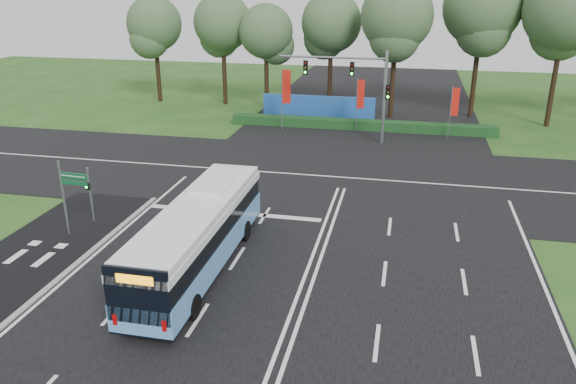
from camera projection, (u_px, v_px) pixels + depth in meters
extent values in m
plane|color=#234918|center=(309.00, 267.00, 24.76)|extent=(120.00, 120.00, 0.00)
cube|color=black|center=(309.00, 266.00, 24.75)|extent=(20.00, 120.00, 0.04)
cube|color=black|center=(342.00, 178.00, 35.71)|extent=(120.00, 14.00, 0.05)
cube|color=black|center=(15.00, 269.00, 24.47)|extent=(5.00, 18.00, 0.06)
cube|color=gray|center=(64.00, 274.00, 23.99)|extent=(0.25, 18.00, 0.12)
cube|color=#5C95D5|center=(199.00, 248.00, 24.16)|extent=(2.39, 11.43, 1.05)
cube|color=black|center=(200.00, 258.00, 24.33)|extent=(2.37, 11.37, 0.29)
cube|color=black|center=(198.00, 228.00, 23.82)|extent=(2.30, 11.26, 0.90)
cube|color=white|center=(197.00, 216.00, 23.61)|extent=(2.39, 11.43, 0.33)
cube|color=white|center=(197.00, 209.00, 23.49)|extent=(2.34, 10.97, 0.33)
cube|color=white|center=(215.00, 183.00, 25.56)|extent=(1.53, 2.86, 0.24)
cube|color=black|center=(137.00, 296.00, 18.64)|extent=(2.31, 0.12, 2.09)
cube|color=orange|center=(135.00, 279.00, 18.36)|extent=(1.33, 0.06, 0.33)
cylinder|color=black|center=(202.00, 227.00, 27.52)|extent=(0.27, 0.99, 0.99)
cylinder|color=black|center=(245.00, 231.00, 27.08)|extent=(0.27, 0.99, 0.99)
cylinder|color=black|center=(138.00, 300.00, 21.26)|extent=(0.27, 0.99, 0.99)
cylinder|color=black|center=(194.00, 307.00, 20.82)|extent=(0.27, 0.99, 0.99)
cylinder|color=gray|center=(91.00, 195.00, 28.76)|extent=(0.12, 0.12, 2.98)
cube|color=black|center=(87.00, 186.00, 28.40)|extent=(0.27, 0.21, 0.34)
sphere|color=#19F233|center=(86.00, 187.00, 28.31)|extent=(0.12, 0.12, 0.12)
cylinder|color=gray|center=(64.00, 199.00, 27.11)|extent=(0.12, 0.12, 3.85)
cube|color=#0D4B28|center=(73.00, 176.00, 26.47)|extent=(1.44, 0.17, 0.29)
cube|color=#0D4B28|center=(74.00, 183.00, 26.59)|extent=(1.44, 0.17, 0.21)
cube|color=white|center=(73.00, 176.00, 26.43)|extent=(1.34, 0.12, 0.04)
cylinder|color=gray|center=(282.00, 100.00, 46.10)|extent=(0.08, 0.08, 5.09)
cube|color=red|center=(287.00, 87.00, 45.66)|extent=(0.68, 0.08, 2.71)
cylinder|color=gray|center=(356.00, 105.00, 45.73)|extent=(0.07, 0.07, 4.37)
cube|color=red|center=(361.00, 94.00, 45.45)|extent=(0.56, 0.25, 2.33)
cylinder|color=gray|center=(450.00, 112.00, 43.97)|extent=(0.06, 0.06, 4.10)
cube|color=red|center=(455.00, 102.00, 43.58)|extent=(0.55, 0.09, 2.19)
cylinder|color=gray|center=(384.00, 99.00, 41.84)|extent=(0.24, 0.24, 7.00)
cylinder|color=gray|center=(332.00, 57.00, 41.59)|extent=(8.00, 0.16, 0.16)
cube|color=black|center=(352.00, 69.00, 41.58)|extent=(0.32, 0.28, 1.05)
cube|color=black|center=(306.00, 68.00, 42.27)|extent=(0.32, 0.28, 1.05)
cube|color=black|center=(388.00, 92.00, 41.61)|extent=(0.32, 0.28, 1.05)
cube|color=#133617|center=(360.00, 125.00, 46.99)|extent=(22.00, 1.20, 0.80)
cube|color=#1F54A8|center=(318.00, 108.00, 49.81)|extent=(10.00, 0.30, 2.20)
cylinder|color=black|center=(158.00, 65.00, 56.71)|extent=(0.44, 0.44, 7.32)
sphere|color=#3A5A35|center=(154.00, 24.00, 55.27)|extent=(5.40, 5.40, 5.40)
cylinder|color=black|center=(224.00, 66.00, 55.46)|extent=(0.44, 0.44, 7.53)
sphere|color=#3A5A35|center=(222.00, 22.00, 53.98)|extent=(5.55, 5.55, 5.55)
cylinder|color=black|center=(266.00, 72.00, 53.74)|extent=(0.44, 0.44, 6.89)
sphere|color=#3A5A35|center=(266.00, 31.00, 52.38)|extent=(5.08, 5.08, 5.08)
cylinder|color=black|center=(330.00, 68.00, 53.82)|extent=(0.44, 0.44, 7.65)
sphere|color=#3A5A35|center=(331.00, 22.00, 52.31)|extent=(5.64, 5.64, 5.64)
cylinder|color=black|center=(393.00, 71.00, 49.57)|extent=(0.44, 0.44, 8.42)
sphere|color=#3A5A35|center=(397.00, 16.00, 47.91)|extent=(6.20, 6.20, 6.20)
cylinder|color=black|center=(476.00, 67.00, 49.75)|extent=(0.44, 0.44, 9.11)
sphere|color=#3A5A35|center=(483.00, 7.00, 47.95)|extent=(6.71, 6.71, 6.71)
cylinder|color=black|center=(555.00, 73.00, 46.61)|extent=(0.44, 0.44, 9.10)
sphere|color=#3A5A35|center=(566.00, 9.00, 44.81)|extent=(6.70, 6.70, 6.70)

